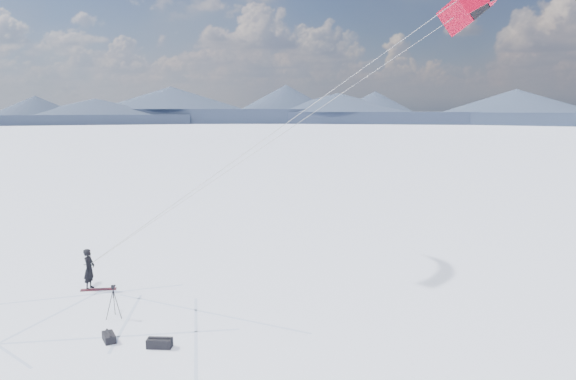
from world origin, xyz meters
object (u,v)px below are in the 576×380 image
at_px(snowkiter, 90,289).
at_px(snowboard, 98,289).
at_px(gear_bag_b, 109,337).
at_px(tripod, 114,297).
at_px(gear_bag_a, 160,343).

xyz_separation_m(snowkiter, snowboard, (0.47, 0.00, 0.02)).
height_order(snowboard, gear_bag_b, gear_bag_b).
distance_m(snowkiter, tripod, 4.41).
bearing_deg(gear_bag_a, snowboard, 127.52).
distance_m(snowboard, gear_bag_b, 6.30).
relative_size(snowboard, tripod, 1.17).
relative_size(tripod, gear_bag_b, 1.65).
height_order(snowkiter, gear_bag_a, snowkiter).
height_order(gear_bag_a, gear_bag_b, gear_bag_a).
bearing_deg(gear_bag_b, gear_bag_a, 46.59).
xyz_separation_m(snowkiter, gear_bag_b, (4.68, -4.68, 0.15)).
xyz_separation_m(snowboard, tripod, (2.93, -2.68, 0.86)).
height_order(snowkiter, gear_bag_b, snowkiter).
distance_m(snowkiter, gear_bag_b, 6.62).
distance_m(tripod, gear_bag_a, 3.85).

